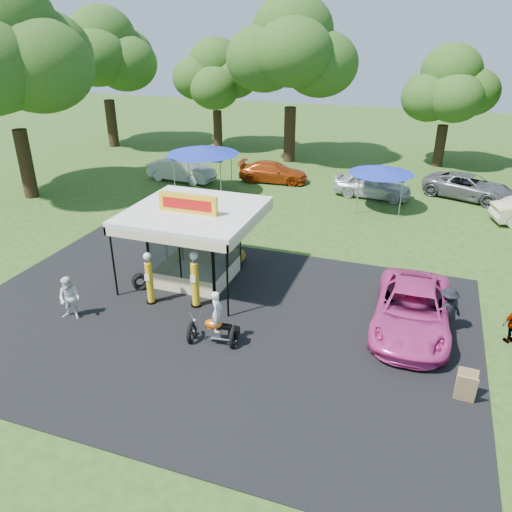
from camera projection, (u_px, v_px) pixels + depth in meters
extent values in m
plane|color=#274A17|center=(188.00, 349.00, 17.82)|extent=(120.00, 120.00, 0.00)
cube|color=black|center=(211.00, 320.00, 19.52)|extent=(20.00, 14.00, 0.04)
cube|color=white|center=(198.00, 278.00, 22.69)|extent=(3.00, 3.00, 0.06)
cube|color=white|center=(194.00, 211.00, 21.31)|extent=(5.40, 5.40, 0.18)
cube|color=gold|center=(188.00, 203.00, 20.67)|extent=(2.60, 0.25, 0.80)
cube|color=red|center=(187.00, 204.00, 20.56)|extent=(2.21, 0.02, 0.45)
cylinder|color=black|center=(113.00, 262.00, 20.61)|extent=(0.08, 0.08, 3.20)
cylinder|color=black|center=(227.00, 281.00, 19.08)|extent=(0.08, 0.08, 3.20)
cylinder|color=black|center=(152.00, 302.00, 20.72)|extent=(0.43, 0.43, 0.10)
cylinder|color=gold|center=(150.00, 282.00, 20.33)|extent=(0.29, 0.29, 1.75)
cylinder|color=silver|center=(148.00, 261.00, 19.92)|extent=(0.19, 0.19, 0.19)
sphere|color=white|center=(147.00, 256.00, 19.83)|extent=(0.31, 0.31, 0.31)
cube|color=white|center=(147.00, 278.00, 20.05)|extent=(0.21, 0.02, 0.29)
cylinder|color=black|center=(197.00, 305.00, 20.48)|extent=(0.46, 0.46, 0.10)
cylinder|color=gold|center=(195.00, 284.00, 20.07)|extent=(0.31, 0.31, 1.87)
cylinder|color=silver|center=(194.00, 261.00, 19.63)|extent=(0.21, 0.21, 0.21)
sphere|color=white|center=(194.00, 256.00, 19.54)|extent=(0.33, 0.33, 0.33)
cube|color=white|center=(193.00, 279.00, 19.77)|extent=(0.23, 0.02, 0.31)
torus|color=black|center=(192.00, 332.00, 18.15)|extent=(0.29, 0.89, 0.87)
torus|color=black|center=(233.00, 337.00, 17.88)|extent=(0.29, 0.89, 0.87)
cube|color=silver|center=(214.00, 331.00, 17.93)|extent=(0.61, 0.37, 0.31)
ellipsoid|color=#DA600F|center=(213.00, 324.00, 17.81)|extent=(0.66, 0.37, 0.31)
cube|color=black|center=(223.00, 326.00, 17.78)|extent=(0.61, 0.35, 0.10)
cube|color=black|center=(234.00, 332.00, 17.78)|extent=(0.41, 0.40, 0.29)
cylinder|color=silver|center=(195.00, 324.00, 17.96)|extent=(0.46, 0.13, 0.93)
cylinder|color=silver|center=(199.00, 316.00, 17.78)|extent=(0.14, 0.62, 0.05)
sphere|color=silver|center=(195.00, 320.00, 17.90)|extent=(0.17, 0.17, 0.17)
imported|color=white|center=(217.00, 311.00, 17.56)|extent=(0.45, 0.62, 1.56)
torus|color=black|center=(140.00, 283.00, 21.60)|extent=(0.79, 0.54, 0.74)
torus|color=black|center=(140.00, 281.00, 21.76)|extent=(0.80, 0.62, 0.74)
cube|color=#593819|center=(466.00, 390.00, 15.01)|extent=(0.61, 0.30, 1.07)
cube|color=#593819|center=(466.00, 384.00, 15.23)|extent=(0.61, 0.30, 1.07)
imported|color=gold|center=(217.00, 250.00, 24.38)|extent=(2.82, 1.13, 0.96)
imported|color=#DD3C93|center=(412.00, 310.00, 18.66)|extent=(2.81, 5.97, 1.65)
imported|color=white|center=(70.00, 298.00, 19.28)|extent=(0.95, 0.78, 1.80)
imported|color=black|center=(447.00, 311.00, 18.40)|extent=(1.39, 1.24, 1.87)
imported|color=beige|center=(181.00, 170.00, 36.53)|extent=(5.17, 2.19, 1.66)
imported|color=#A8390C|center=(273.00, 172.00, 36.35)|extent=(5.18, 2.48, 1.45)
imported|color=silver|center=(372.00, 185.00, 33.07)|extent=(5.17, 2.49, 1.70)
imported|color=#5B5B5D|center=(469.00, 187.00, 32.85)|extent=(6.28, 4.44, 1.59)
cylinder|color=gray|center=(193.00, 167.00, 35.29)|extent=(0.07, 0.07, 2.63)
cylinder|color=gray|center=(234.00, 171.00, 34.36)|extent=(0.07, 0.07, 2.63)
cylinder|color=gray|center=(173.00, 179.00, 32.65)|extent=(0.07, 0.07, 2.63)
cylinder|color=gray|center=(216.00, 183.00, 31.72)|extent=(0.07, 0.07, 2.63)
cube|color=#1A2CAC|center=(203.00, 155.00, 32.92)|extent=(3.29, 3.29, 0.13)
cone|color=#1A2CAC|center=(203.00, 149.00, 32.78)|extent=(4.74, 4.74, 0.55)
cylinder|color=gray|center=(361.00, 185.00, 32.27)|extent=(0.05, 0.05, 2.18)
cylinder|color=gray|center=(402.00, 188.00, 31.51)|extent=(0.05, 0.05, 2.18)
cylinder|color=gray|center=(355.00, 196.00, 30.11)|extent=(0.05, 0.05, 2.18)
cylinder|color=gray|center=(398.00, 201.00, 29.35)|extent=(0.05, 0.05, 2.18)
cube|color=#1A2CAC|center=(381.00, 174.00, 30.32)|extent=(2.73, 2.73, 0.11)
cone|color=#1A2CAC|center=(381.00, 170.00, 30.20)|extent=(3.93, 3.93, 0.45)
cylinder|color=black|center=(112.00, 123.00, 46.38)|extent=(0.95, 0.95, 4.23)
ellipsoid|color=#1F4313|center=(104.00, 61.00, 44.07)|extent=(9.99, 9.99, 8.56)
cylinder|color=black|center=(218.00, 130.00, 45.91)|extent=(0.80, 0.80, 3.37)
ellipsoid|color=#1F4313|center=(216.00, 80.00, 44.09)|extent=(7.83, 7.83, 6.71)
cylinder|color=black|center=(290.00, 135.00, 41.25)|extent=(0.95, 0.95, 4.43)
ellipsoid|color=#1F4313|center=(292.00, 60.00, 38.82)|extent=(10.63, 10.63, 9.11)
cylinder|color=black|center=(440.00, 146.00, 40.07)|extent=(0.82, 0.82, 3.27)
ellipsoid|color=#1F4313|center=(448.00, 91.00, 38.30)|extent=(7.64, 7.64, 6.55)
cylinder|color=black|center=(26.00, 164.00, 32.54)|extent=(0.89, 0.89, 4.47)
ellipsoid|color=#1F4313|center=(6.00, 65.00, 29.97)|extent=(11.47, 11.47, 9.83)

